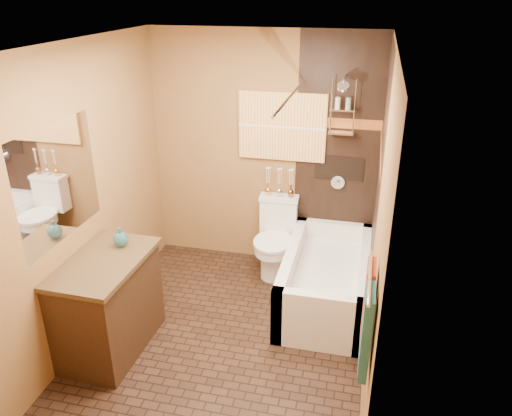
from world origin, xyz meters
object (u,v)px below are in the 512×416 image
(vanity, at_px, (108,305))
(toilet, at_px, (275,238))
(bathtub, at_px, (326,283))
(sunset_painting, at_px, (282,127))

(vanity, bearing_deg, toilet, 55.20)
(bathtub, xyz_separation_m, vanity, (-1.72, -1.08, 0.21))
(toilet, bearing_deg, vanity, -129.88)
(vanity, bearing_deg, sunset_painting, 59.50)
(bathtub, bearing_deg, sunset_painting, 129.61)
(toilet, xyz_separation_m, vanity, (-1.12, -1.53, 0.02))
(bathtub, distance_m, toilet, 0.78)
(sunset_painting, relative_size, bathtub, 0.60)
(bathtub, relative_size, toilet, 1.84)
(sunset_painting, height_order, bathtub, sunset_painting)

